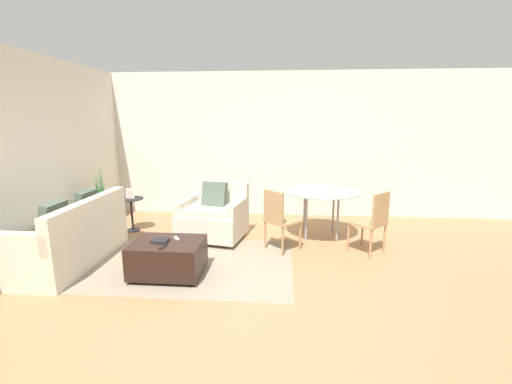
# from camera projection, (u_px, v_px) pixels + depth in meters

# --- Properties ---
(ground_plane) EXTENTS (20.00, 20.00, 0.00)m
(ground_plane) POSITION_uv_depth(u_px,v_px,m) (229.00, 294.00, 3.74)
(ground_plane) COLOR #A3754C
(wall_back) EXTENTS (12.00, 0.06, 2.75)m
(wall_back) POSITION_uv_depth(u_px,v_px,m) (255.00, 145.00, 6.66)
(wall_back) COLOR silver
(wall_back) RESTS_ON ground_plane
(wall_left) EXTENTS (0.06, 12.00, 2.75)m
(wall_left) POSITION_uv_depth(u_px,v_px,m) (59.00, 153.00, 5.13)
(wall_left) COLOR silver
(wall_left) RESTS_ON ground_plane
(area_rug) EXTENTS (2.77, 1.86, 0.01)m
(area_rug) POSITION_uv_depth(u_px,v_px,m) (188.00, 263.00, 4.55)
(area_rug) COLOR gray
(area_rug) RESTS_ON ground_plane
(couch) EXTENTS (0.88, 1.73, 0.91)m
(couch) POSITION_uv_depth(u_px,v_px,m) (69.00, 240.00, 4.51)
(couch) COLOR beige
(couch) RESTS_ON ground_plane
(armchair) EXTENTS (1.10, 0.98, 0.91)m
(armchair) POSITION_uv_depth(u_px,v_px,m) (213.00, 216.00, 5.43)
(armchair) COLOR beige
(armchair) RESTS_ON ground_plane
(ottoman) EXTENTS (0.84, 0.64, 0.43)m
(ottoman) POSITION_uv_depth(u_px,v_px,m) (168.00, 257.00, 4.16)
(ottoman) COLOR black
(ottoman) RESTS_ON ground_plane
(book_stack) EXTENTS (0.21, 0.16, 0.02)m
(book_stack) POSITION_uv_depth(u_px,v_px,m) (160.00, 241.00, 4.12)
(book_stack) COLOR black
(book_stack) RESTS_ON ottoman
(tv_remote_primary) EXTENTS (0.06, 0.17, 0.01)m
(tv_remote_primary) POSITION_uv_depth(u_px,v_px,m) (163.00, 246.00, 3.95)
(tv_remote_primary) COLOR black
(tv_remote_primary) RESTS_ON ottoman
(tv_remote_secondary) EXTENTS (0.11, 0.15, 0.01)m
(tv_remote_secondary) POSITION_uv_depth(u_px,v_px,m) (176.00, 238.00, 4.22)
(tv_remote_secondary) COLOR #B7B7BC
(tv_remote_secondary) RESTS_ON ottoman
(potted_plant) EXTENTS (0.32, 0.32, 1.15)m
(potted_plant) POSITION_uv_depth(u_px,v_px,m) (103.00, 214.00, 5.79)
(potted_plant) COLOR #333338
(potted_plant) RESTS_ON ground_plane
(side_table) EXTENTS (0.41, 0.41, 0.57)m
(side_table) POSITION_uv_depth(u_px,v_px,m) (131.00, 208.00, 5.78)
(side_table) COLOR black
(side_table) RESTS_ON ground_plane
(picture_frame) EXTENTS (0.15, 0.07, 0.17)m
(picture_frame) POSITION_uv_depth(u_px,v_px,m) (130.00, 193.00, 5.73)
(picture_frame) COLOR silver
(picture_frame) RESTS_ON side_table
(dining_table) EXTENTS (1.23, 1.23, 0.76)m
(dining_table) POSITION_uv_depth(u_px,v_px,m) (321.00, 195.00, 5.43)
(dining_table) COLOR #8C9E99
(dining_table) RESTS_ON ground_plane
(dining_chair_near_left) EXTENTS (0.59, 0.59, 0.90)m
(dining_chair_near_left) POSITION_uv_depth(u_px,v_px,m) (279.00, 216.00, 4.87)
(dining_chair_near_left) COLOR tan
(dining_chair_near_left) RESTS_ON ground_plane
(dining_chair_near_right) EXTENTS (0.59, 0.59, 0.90)m
(dining_chair_near_right) POSITION_uv_depth(u_px,v_px,m) (373.00, 218.00, 4.77)
(dining_chair_near_right) COLOR tan
(dining_chair_near_right) RESTS_ON ground_plane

